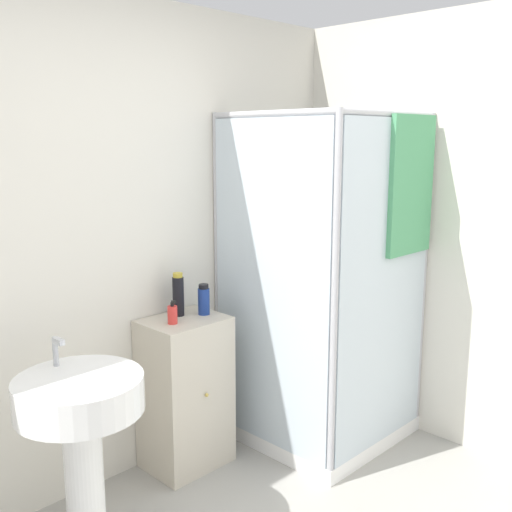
{
  "coord_description": "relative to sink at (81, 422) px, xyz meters",
  "views": [
    {
      "loc": [
        -1.53,
        -0.95,
        1.8
      ],
      "look_at": [
        0.58,
        1.13,
        1.22
      ],
      "focal_mm": 42.0,
      "sensor_mm": 36.0,
      "label": 1
    }
  ],
  "objects": [
    {
      "name": "vanity_cabinet",
      "position": [
        0.79,
        0.29,
        -0.21
      ],
      "size": [
        0.44,
        0.36,
        0.85
      ],
      "color": "beige",
      "rests_on": "ground_plane"
    },
    {
      "name": "soap_dispenser",
      "position": [
        0.69,
        0.27,
        0.26
      ],
      "size": [
        0.05,
        0.05,
        0.13
      ],
      "color": "red",
      "rests_on": "vanity_cabinet"
    },
    {
      "name": "shampoo_bottle_tall_black",
      "position": [
        0.81,
        0.36,
        0.33
      ],
      "size": [
        0.06,
        0.06,
        0.24
      ],
      "color": "black",
      "rests_on": "vanity_cabinet"
    },
    {
      "name": "wall_back",
      "position": [
        0.39,
        0.5,
        0.62
      ],
      "size": [
        6.4,
        0.06,
        2.5
      ],
      "primitive_type": "cube",
      "color": "silver",
      "rests_on": "ground_plane"
    },
    {
      "name": "sink",
      "position": [
        0.0,
        0.0,
        0.0
      ],
      "size": [
        0.53,
        0.53,
        0.96
      ],
      "color": "white",
      "rests_on": "ground_plane"
    },
    {
      "name": "shampoo_bottle_blue",
      "position": [
        0.92,
        0.28,
        0.3
      ],
      "size": [
        0.06,
        0.06,
        0.17
      ],
      "color": "navy",
      "rests_on": "vanity_cabinet"
    },
    {
      "name": "shower_enclosure",
      "position": [
        1.56,
        -0.08,
        -0.09
      ],
      "size": [
        0.91,
        0.94,
        1.94
      ],
      "color": "white",
      "rests_on": "ground_plane"
    }
  ]
}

